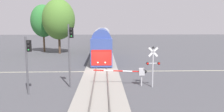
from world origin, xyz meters
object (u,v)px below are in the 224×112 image
at_px(crossing_signal_mast, 153,62).
at_px(traffic_signal_median, 70,46).
at_px(oak_behind_train, 59,19).
at_px(crossing_gate_near, 136,72).
at_px(pine_left_background, 43,21).
at_px(traffic_signal_near_left, 28,56).
at_px(commuter_train, 103,38).

bearing_deg(crossing_signal_mast, traffic_signal_median, 178.50).
bearing_deg(oak_behind_train, crossing_signal_mast, -61.38).
bearing_deg(oak_behind_train, crossing_gate_near, -63.58).
bearing_deg(pine_left_background, traffic_signal_median, -70.35).
bearing_deg(crossing_gate_near, traffic_signal_near_left, -166.16).
xyz_separation_m(commuter_train, crossing_signal_mast, (5.12, -37.77, -0.23)).
bearing_deg(traffic_signal_near_left, traffic_signal_median, 32.10).
distance_m(crossing_signal_mast, traffic_signal_median, 8.18).
bearing_deg(crossing_signal_mast, pine_left_background, 122.10).
relative_size(crossing_gate_near, crossing_signal_mast, 1.31).
height_order(commuter_train, traffic_signal_near_left, commuter_train).
bearing_deg(traffic_signal_near_left, commuter_train, 81.07).
height_order(pine_left_background, oak_behind_train, oak_behind_train).
height_order(commuter_train, crossing_signal_mast, commuter_train).
bearing_deg(crossing_signal_mast, commuter_train, 97.71).
relative_size(traffic_signal_near_left, oak_behind_train, 0.44).
xyz_separation_m(crossing_signal_mast, traffic_signal_median, (-8.01, 0.21, 1.63)).
height_order(traffic_signal_median, oak_behind_train, oak_behind_train).
bearing_deg(traffic_signal_near_left, crossing_signal_mast, 9.43).
xyz_separation_m(commuter_train, traffic_signal_near_left, (-6.23, -39.65, 0.71)).
xyz_separation_m(crossing_signal_mast, pine_left_background, (-18.42, 29.37, 4.48)).
distance_m(traffic_signal_near_left, pine_left_background, 32.24).
xyz_separation_m(pine_left_background, oak_behind_train, (4.12, -3.17, 0.28)).
bearing_deg(pine_left_background, crossing_gate_near, -59.66).
xyz_separation_m(crossing_gate_near, pine_left_background, (-16.87, 28.84, 5.57)).
bearing_deg(crossing_gate_near, traffic_signal_median, -177.15).
distance_m(commuter_train, crossing_signal_mast, 38.11).
relative_size(traffic_signal_median, oak_behind_train, 0.54).
distance_m(commuter_train, crossing_gate_near, 37.43).
bearing_deg(traffic_signal_median, crossing_signal_mast, -1.50).
xyz_separation_m(crossing_gate_near, crossing_signal_mast, (1.55, -0.53, 1.08)).
bearing_deg(crossing_gate_near, crossing_signal_mast, -18.93).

